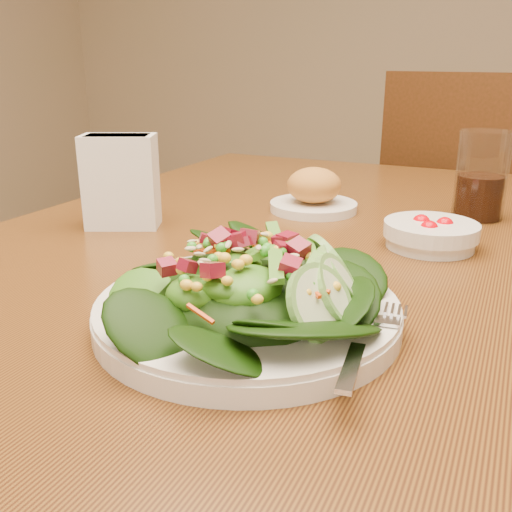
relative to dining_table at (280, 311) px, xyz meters
name	(u,v)px	position (x,y,z in m)	size (l,w,h in m)	color
dining_table	(280,311)	(0.00, 0.00, 0.00)	(0.90, 1.40, 0.75)	brown
chair_far	(471,246)	(0.19, 0.89, -0.14)	(0.56, 0.56, 0.97)	#43200E
salad_plate	(257,295)	(0.08, -0.24, 0.13)	(0.30, 0.30, 0.09)	white
bread_plate	(314,193)	(-0.02, 0.20, 0.13)	(0.15, 0.15, 0.07)	white
tomato_bowl	(431,234)	(0.19, 0.08, 0.12)	(0.13, 0.13, 0.04)	white
drinking_glass	(481,182)	(0.23, 0.27, 0.16)	(0.08, 0.08, 0.14)	silver
napkin_holder	(121,179)	(-0.26, -0.02, 0.18)	(0.12, 0.10, 0.14)	white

